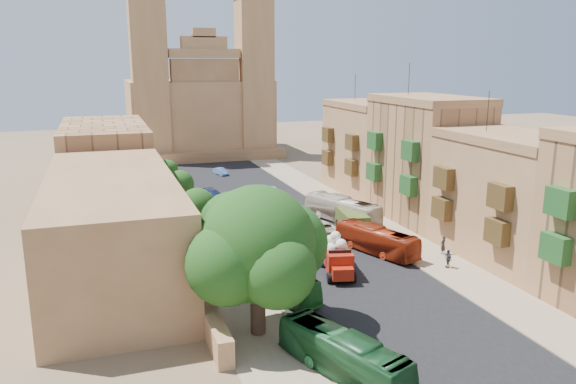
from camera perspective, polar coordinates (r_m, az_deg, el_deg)
ground at (r=38.43m, az=12.90°, el=-14.27°), size 260.00×260.00×0.00m
road_surface at (r=64.07m, az=-1.15°, el=-2.71°), size 14.00×140.00×0.01m
sidewalk_east at (r=67.43m, az=6.58°, el=-1.99°), size 5.00×140.00×0.01m
sidewalk_west at (r=62.00m, az=-9.56°, el=-3.44°), size 5.00×140.00×0.01m
kerb_east at (r=66.42m, az=4.63°, el=-2.13°), size 0.25×140.00×0.12m
kerb_west at (r=62.40m, az=-7.30°, el=-3.20°), size 0.25×140.00×0.12m
townhouse_b at (r=53.95m, az=21.65°, el=-0.48°), size 9.00×14.00×14.90m
townhouse_c at (r=64.76m, az=13.81°, el=3.34°), size 9.00×14.00×17.40m
townhouse_d at (r=76.89m, az=8.22°, el=4.51°), size 9.00×14.00×15.90m
west_wall at (r=51.89m, az=-11.08°, el=-5.76°), size 1.00×40.00×1.80m
west_building_low at (r=48.65m, az=-17.36°, el=-3.33°), size 10.00×28.00×8.40m
west_building_mid at (r=73.87m, az=-18.01°, el=2.74°), size 10.00×22.00×10.00m
church at (r=109.30m, az=-8.96°, el=8.76°), size 28.00×22.50×36.30m
ficus_tree at (r=35.96m, az=-3.02°, el=-5.69°), size 9.94×9.15×9.94m
street_tree_a at (r=44.16m, az=-6.54°, el=-6.29°), size 2.79×2.79×4.28m
street_tree_b at (r=55.22m, az=-9.21°, el=-1.47°), size 3.62×3.62×5.56m
street_tree_c at (r=66.85m, az=-10.93°, el=0.75°), size 3.34×3.34×5.14m
street_tree_d at (r=78.63m, az=-12.13°, el=2.16°), size 2.87×2.87×4.42m
red_truck at (r=47.67m, az=5.00°, el=-6.51°), size 3.48×6.15×3.41m
olive_pickup at (r=59.46m, az=6.54°, el=-3.02°), size 2.90×5.40×2.13m
bus_green_south at (r=33.24m, az=5.64°, el=-16.10°), size 5.31×9.24×2.53m
bus_green_north at (r=43.33m, az=-1.19°, el=-8.94°), size 4.72×8.75×2.39m
bus_red_east at (r=53.04m, az=8.96°, el=-4.85°), size 5.08×9.20×2.51m
bus_cream_east at (r=62.67m, az=5.53°, el=-1.80°), size 5.77×10.33×2.82m
car_blue_a at (r=50.30m, az=2.86°, el=-6.55°), size 2.39×3.51×1.11m
car_white_a at (r=65.95m, az=-2.87°, el=-1.74°), size 1.67×3.71×1.18m
car_cream at (r=58.27m, az=3.15°, el=-3.62°), size 3.47×5.55×1.43m
car_dkblue at (r=73.42m, az=-7.55°, el=-0.29°), size 2.55×4.47×1.22m
car_white_b at (r=75.80m, az=-1.68°, el=0.23°), size 1.49×3.49×1.17m
car_blue_b at (r=89.43m, az=-6.86°, el=2.10°), size 2.03×3.50×1.09m
pedestrian_a at (r=54.21m, az=15.48°, el=-5.21°), size 0.74×0.62×1.74m
pedestrian_c at (r=50.84m, az=15.94°, el=-6.53°), size 0.40×0.96×1.63m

